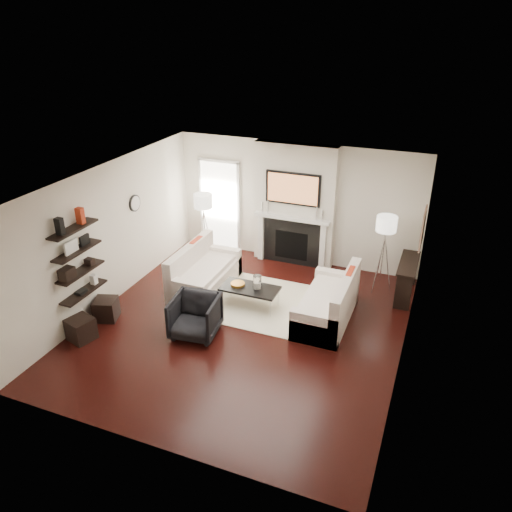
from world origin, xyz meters
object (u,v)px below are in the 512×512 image
at_px(armchair, 195,315).
at_px(lamp_left_shade, 203,201).
at_px(loveseat_left_base, 206,280).
at_px(loveseat_right_base, 326,309).
at_px(lamp_right_shade, 387,224).
at_px(coffee_table, 250,288).
at_px(ottoman_near, 106,309).

bearing_deg(armchair, lamp_left_shade, 106.06).
distance_m(armchair, lamp_left_shade, 3.10).
bearing_deg(loveseat_left_base, armchair, -69.40).
xyz_separation_m(loveseat_right_base, lamp_left_shade, (-3.16, 1.37, 1.24)).
height_order(loveseat_left_base, lamp_right_shade, lamp_right_shade).
xyz_separation_m(loveseat_left_base, lamp_left_shade, (-0.59, 1.18, 1.24)).
bearing_deg(coffee_table, ottoman_near, -149.46).
bearing_deg(lamp_left_shade, lamp_right_shade, 2.05).
bearing_deg(loveseat_right_base, lamp_right_shade, 63.89).
bearing_deg(loveseat_left_base, coffee_table, -14.95).
bearing_deg(loveseat_right_base, coffee_table, -176.02).
xyz_separation_m(lamp_right_shade, ottoman_near, (-4.52, -2.97, -1.25)).
relative_size(loveseat_left_base, coffee_table, 1.64).
bearing_deg(lamp_right_shade, loveseat_right_base, -116.11).
relative_size(coffee_table, ottoman_near, 2.75).
bearing_deg(coffee_table, armchair, -114.03).
relative_size(loveseat_right_base, coffee_table, 1.64).
height_order(armchair, ottoman_near, armchair).
bearing_deg(lamp_right_shade, loveseat_left_base, -158.30).
distance_m(loveseat_left_base, loveseat_right_base, 2.57).
bearing_deg(lamp_left_shade, coffee_table, -40.96).
relative_size(armchair, lamp_left_shade, 2.01).
relative_size(loveseat_right_base, lamp_left_shade, 4.50).
bearing_deg(coffee_table, lamp_left_shade, 139.04).
bearing_deg(lamp_right_shade, coffee_table, -143.89).
xyz_separation_m(loveseat_right_base, coffee_table, (-1.47, -0.10, 0.19)).
height_order(loveseat_right_base, coffee_table, same).
relative_size(lamp_left_shade, lamp_right_shade, 1.00).
height_order(coffee_table, lamp_left_shade, lamp_left_shade).
relative_size(loveseat_left_base, ottoman_near, 4.50).
bearing_deg(ottoman_near, armchair, 5.17).
height_order(lamp_left_shade, ottoman_near, lamp_left_shade).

